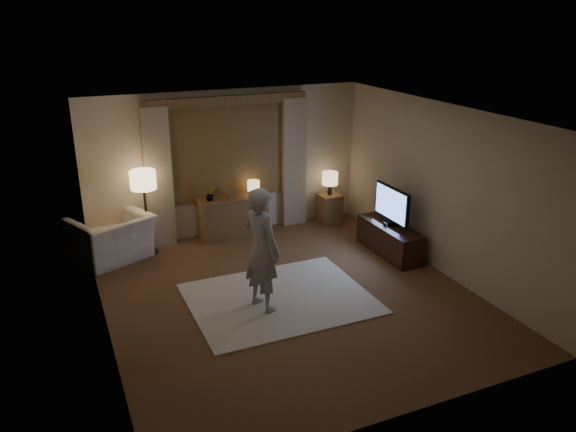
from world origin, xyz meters
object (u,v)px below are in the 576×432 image
sideboard (233,218)px  tv_stand (390,239)px  armchair (112,238)px  side_table (329,208)px  person (262,249)px

sideboard → tv_stand: bearing=-39.3°
sideboard → armchair: size_ratio=1.04×
side_table → person: (-2.38, -2.60, 0.60)m
armchair → tv_stand: armchair is taller
tv_stand → armchair: bearing=159.6°
sideboard → armchair: (-2.13, -0.17, 0.03)m
armchair → person: (1.66, -2.48, 0.50)m
armchair → side_table: 4.05m
armchair → side_table: size_ratio=2.06×
armchair → side_table: armchair is taller
person → sideboard: bearing=-28.1°
side_table → person: 3.57m
sideboard → person: size_ratio=0.70×
side_table → person: size_ratio=0.33×
armchair → side_table: (4.05, 0.12, -0.10)m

